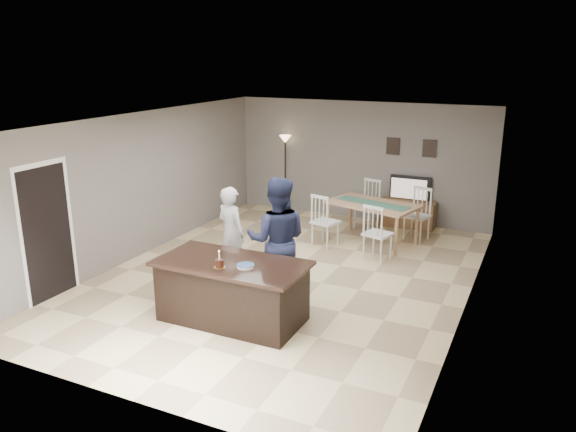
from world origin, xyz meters
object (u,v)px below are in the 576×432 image
at_px(television, 409,188).
at_px(plate_stack, 245,266).
at_px(woman, 231,233).
at_px(dining_table, 372,210).
at_px(birthday_cake, 219,263).
at_px(tv_console, 407,214).
at_px(man, 277,240).
at_px(kitchen_island, 232,291).
at_px(floor_lamp, 285,153).

distance_m(television, plate_stack, 5.81).
bearing_deg(woman, plate_stack, 145.39).
distance_m(television, dining_table, 1.51).
height_order(woman, birthday_cake, woman).
height_order(tv_console, television, television).
bearing_deg(television, tv_console, 90.00).
relative_size(television, man, 0.46).
relative_size(television, plate_stack, 3.71).
bearing_deg(birthday_cake, man, 74.60).
xyz_separation_m(man, birthday_cake, (-0.32, -1.16, -0.03)).
bearing_deg(kitchen_island, man, 73.03).
height_order(kitchen_island, birthday_cake, birthday_cake).
height_order(woman, floor_lamp, floor_lamp).
distance_m(man, floor_lamp, 5.15).
bearing_deg(kitchen_island, tv_console, 77.84).
relative_size(woman, man, 0.82).
distance_m(man, dining_table, 3.35).
distance_m(birthday_cake, dining_table, 4.54).
xyz_separation_m(television, man, (-0.92, -4.73, 0.12)).
bearing_deg(floor_lamp, television, 0.95).
xyz_separation_m(tv_console, woman, (-2.01, -4.22, 0.51)).
xyz_separation_m(plate_stack, dining_table, (0.51, 4.30, -0.23)).
bearing_deg(plate_stack, birthday_cake, -154.72).
bearing_deg(floor_lamp, woman, -76.72).
height_order(birthday_cake, dining_table, birthday_cake).
bearing_deg(woman, dining_table, -100.88).
bearing_deg(dining_table, woman, -104.51).
bearing_deg(kitchen_island, dining_table, 79.26).
xyz_separation_m(kitchen_island, tv_console, (1.20, 5.57, -0.15)).
relative_size(kitchen_island, birthday_cake, 8.70).
xyz_separation_m(man, floor_lamp, (-2.08, 4.68, 0.46)).
distance_m(plate_stack, floor_lamp, 6.08).
height_order(woman, plate_stack, woman).
bearing_deg(woman, birthday_cake, 134.00).
xyz_separation_m(tv_console, birthday_cake, (-1.24, -5.82, 0.66)).
relative_size(tv_console, man, 0.61).
bearing_deg(dining_table, tv_console, 88.42).
height_order(tv_console, plate_stack, plate_stack).
bearing_deg(man, birthday_cake, 54.17).
bearing_deg(man, tv_console, -121.62).
distance_m(woman, birthday_cake, 1.78).
height_order(woman, man, man).
xyz_separation_m(kitchen_island, dining_table, (0.80, 4.20, 0.23)).
relative_size(kitchen_island, tv_console, 1.79).
xyz_separation_m(woman, man, (1.08, -0.44, 0.18)).
xyz_separation_m(kitchen_island, floor_lamp, (-1.81, 5.59, 0.99)).
relative_size(birthday_cake, plate_stack, 1.00).
bearing_deg(plate_stack, dining_table, 83.17).
xyz_separation_m(woman, dining_table, (1.60, 2.85, -0.12)).
bearing_deg(tv_console, dining_table, -106.41).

